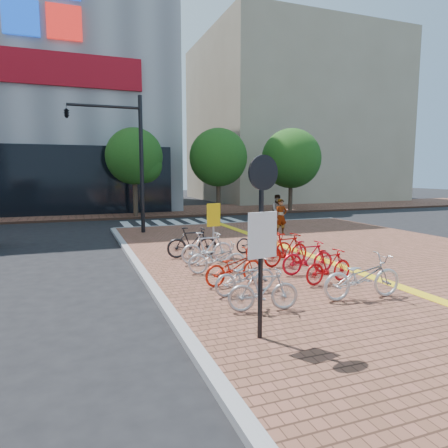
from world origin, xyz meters
name	(u,v)px	position (x,y,z in m)	size (l,w,h in m)	color
ground	(290,279)	(0.00, 0.00, 0.00)	(120.00, 120.00, 0.00)	black
kerb_west	(221,387)	(-4.00, -5.00, 0.08)	(0.25, 34.00, 0.15)	gray
kerb_north	(234,224)	(3.00, 12.00, 0.08)	(14.00, 0.25, 0.15)	gray
far_sidewalk	(155,212)	(0.00, 21.00, 0.07)	(70.00, 8.00, 0.15)	brown
building_beige	(289,122)	(18.00, 32.00, 9.00)	(20.00, 18.00, 18.00)	gray
crosswalk	(185,223)	(0.50, 14.00, 0.01)	(7.50, 4.00, 0.01)	silver
street_trees	(232,159)	(5.04, 17.45, 4.10)	(16.20, 4.60, 6.35)	#38281E
bike_0	(263,290)	(-2.14, -2.55, 0.62)	(0.44, 1.55, 0.93)	#A8A7AC
bike_1	(245,276)	(-2.01, -1.27, 0.59)	(0.58, 1.68, 0.88)	#A3A3A7
bike_2	(234,267)	(-1.94, -0.37, 0.61)	(0.61, 1.76, 0.92)	red
bike_3	(217,258)	(-1.97, 0.87, 0.61)	(0.60, 1.73, 0.91)	silver
bike_4	(207,248)	(-1.87, 2.14, 0.67)	(0.49, 1.75, 1.05)	silver
bike_5	(192,242)	(-2.05, 3.27, 0.69)	(0.50, 1.79, 1.07)	black
bike_6	(362,277)	(0.41, -2.59, 0.68)	(0.70, 2.01, 1.06)	silver
bike_7	(329,266)	(0.45, -1.22, 0.62)	(0.44, 1.57, 0.94)	#B20C11
bike_8	(308,257)	(0.47, -0.17, 0.65)	(0.47, 1.67, 1.00)	red
bike_9	(286,249)	(0.41, 1.02, 0.68)	(0.50, 1.76, 1.06)	#9D0E0B
bike_10	(269,246)	(0.32, 2.05, 0.59)	(0.59, 1.69, 0.89)	red
bike_11	(257,240)	(0.46, 3.30, 0.60)	(0.59, 1.70, 0.89)	black
pedestrian_a	(281,217)	(3.40, 6.89, 1.00)	(0.62, 0.41, 1.71)	gray
pedestrian_b	(278,211)	(4.64, 9.50, 1.03)	(0.85, 0.67, 1.76)	#505365
utility_box	(266,234)	(0.96, 3.57, 0.79)	(0.59, 0.43, 1.28)	#B5B5BA
yellow_sign	(214,220)	(-1.27, 3.22, 1.45)	(0.51, 0.16, 1.88)	#B7B7BC
notice_sign	(262,225)	(-2.81, -3.83, 2.20)	(0.60, 0.19, 3.25)	black
traffic_light_pole	(108,138)	(-4.25, 9.86, 4.73)	(3.56, 1.37, 6.63)	black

